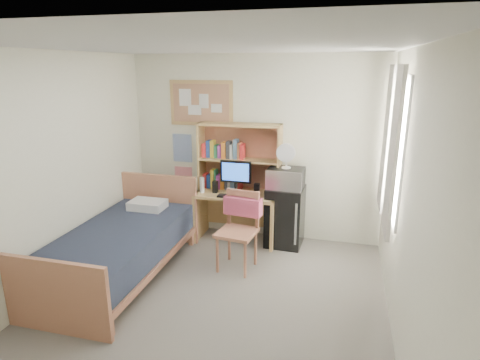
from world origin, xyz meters
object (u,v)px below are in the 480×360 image
(speaker_left, at_px, (215,187))
(bed, at_px, (120,253))
(desk, at_px, (237,217))
(desk_fan, at_px, (287,157))
(monitor, at_px, (236,178))
(speaker_right, at_px, (257,190))
(bulletin_board, at_px, (201,103))
(mini_fridge, at_px, (285,216))
(desk_chair, at_px, (237,232))
(microwave, at_px, (286,178))

(speaker_left, bearing_deg, bed, -120.77)
(desk, bearing_deg, desk_fan, 1.23)
(monitor, bearing_deg, bed, -129.56)
(desk, height_order, bed, desk)
(desk, relative_size, speaker_right, 6.48)
(monitor, relative_size, desk_fan, 1.50)
(desk, xyz_separation_m, speaker_right, (0.30, -0.06, 0.44))
(bulletin_board, relative_size, monitor, 2.04)
(mini_fridge, distance_m, bed, 2.25)
(speaker_right, bearing_deg, desk, 168.69)
(bulletin_board, distance_m, bed, 2.36)
(desk_chair, height_order, monitor, monitor)
(speaker_left, bearing_deg, microwave, 4.34)
(microwave, bearing_deg, desk, -175.81)
(desk, xyz_separation_m, bed, (-1.06, -1.37, -0.06))
(bed, bearing_deg, microwave, 38.15)
(bulletin_board, bearing_deg, desk_chair, -53.37)
(bulletin_board, relative_size, bed, 0.43)
(speaker_right, distance_m, microwave, 0.43)
(microwave, bearing_deg, speaker_left, -172.70)
(mini_fridge, height_order, microwave, microwave)
(desk_chair, relative_size, microwave, 2.05)
(speaker_left, bearing_deg, monitor, 0.00)
(bulletin_board, relative_size, desk_fan, 3.05)
(bulletin_board, height_order, monitor, bulletin_board)
(bulletin_board, relative_size, desk_chair, 0.96)
(desk, xyz_separation_m, mini_fridge, (0.68, 0.04, 0.06))
(desk, distance_m, monitor, 0.59)
(bulletin_board, height_order, speaker_left, bulletin_board)
(desk_chair, relative_size, desk_fan, 3.17)
(mini_fridge, bearing_deg, desk_chair, -115.37)
(bed, distance_m, desk_fan, 2.43)
(monitor, bearing_deg, bulletin_board, 149.64)
(desk_chair, xyz_separation_m, mini_fridge, (0.46, 0.87, -0.07))
(bulletin_board, bearing_deg, speaker_left, -49.00)
(desk_chair, bearing_deg, monitor, 113.57)
(bed, bearing_deg, speaker_left, 59.36)
(desk_chair, distance_m, desk_fan, 1.24)
(desk_chair, xyz_separation_m, bed, (-1.29, -0.54, -0.19))
(bulletin_board, bearing_deg, bed, -105.51)
(desk_chair, distance_m, bed, 1.41)
(bed, bearing_deg, desk, 51.82)
(mini_fridge, bearing_deg, desk, -174.15)
(speaker_right, bearing_deg, bed, -136.59)
(speaker_right, distance_m, desk_fan, 0.61)
(desk, xyz_separation_m, desk_chair, (0.22, -0.83, 0.13))
(bed, distance_m, speaker_left, 1.59)
(monitor, distance_m, speaker_right, 0.33)
(mini_fridge, bearing_deg, speaker_left, -171.55)
(microwave, bearing_deg, bed, -139.02)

